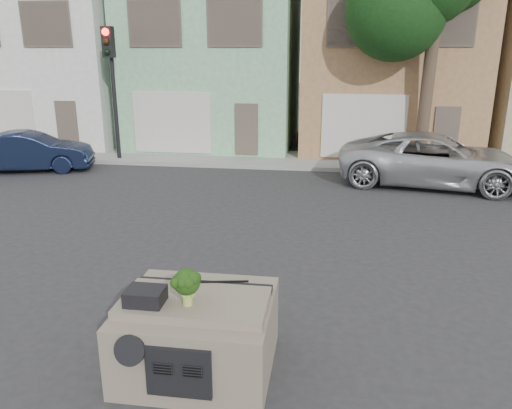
% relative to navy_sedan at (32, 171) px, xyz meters
% --- Properties ---
extents(ground_plane, '(120.00, 120.00, 0.00)m').
position_rel_navy_sedan_xyz_m(ground_plane, '(9.02, -7.60, 0.00)').
color(ground_plane, '#303033').
rests_on(ground_plane, ground).
extents(sidewalk, '(40.00, 3.00, 0.15)m').
position_rel_navy_sedan_xyz_m(sidewalk, '(9.02, 2.90, 0.07)').
color(sidewalk, gray).
rests_on(sidewalk, ground).
extents(townhouse_white, '(7.20, 8.20, 7.55)m').
position_rel_navy_sedan_xyz_m(townhouse_white, '(-1.98, 6.90, 3.77)').
color(townhouse_white, white).
rests_on(townhouse_white, ground).
extents(townhouse_mint, '(7.20, 8.20, 7.55)m').
position_rel_navy_sedan_xyz_m(townhouse_mint, '(5.52, 6.90, 3.77)').
color(townhouse_mint, '#8AC697').
rests_on(townhouse_mint, ground).
extents(townhouse_tan, '(7.20, 8.20, 7.55)m').
position_rel_navy_sedan_xyz_m(townhouse_tan, '(13.02, 6.90, 3.77)').
color(townhouse_tan, '#A77A51').
rests_on(townhouse_tan, ground).
extents(navy_sedan, '(4.56, 2.68, 1.42)m').
position_rel_navy_sedan_xyz_m(navy_sedan, '(0.00, 0.00, 0.00)').
color(navy_sedan, '#131D37').
rests_on(navy_sedan, ground).
extents(silver_pickup, '(6.39, 3.75, 1.67)m').
position_rel_navy_sedan_xyz_m(silver_pickup, '(14.09, 0.04, 0.00)').
color(silver_pickup, silver).
rests_on(silver_pickup, ground).
extents(traffic_signal, '(0.40, 0.40, 5.10)m').
position_rel_navy_sedan_xyz_m(traffic_signal, '(2.52, 1.90, 2.55)').
color(traffic_signal, black).
rests_on(traffic_signal, ground).
extents(tree_near, '(4.40, 4.00, 8.50)m').
position_rel_navy_sedan_xyz_m(tree_near, '(14.02, 2.20, 4.25)').
color(tree_near, '#133611').
rests_on(tree_near, ground).
extents(car_dashboard, '(2.00, 1.80, 1.12)m').
position_rel_navy_sedan_xyz_m(car_dashboard, '(9.02, -10.60, 0.56)').
color(car_dashboard, gray).
rests_on(car_dashboard, ground).
extents(instrument_hump, '(0.48, 0.38, 0.20)m').
position_rel_navy_sedan_xyz_m(instrument_hump, '(8.44, -10.95, 1.22)').
color(instrument_hump, black).
rests_on(instrument_hump, car_dashboard).
extents(wiper_arm, '(0.69, 0.15, 0.02)m').
position_rel_navy_sedan_xyz_m(wiper_arm, '(9.30, -10.22, 1.13)').
color(wiper_arm, black).
rests_on(wiper_arm, car_dashboard).
extents(broccoli, '(0.55, 0.55, 0.50)m').
position_rel_navy_sedan_xyz_m(broccoli, '(8.98, -10.91, 1.37)').
color(broccoli, '#19350D').
rests_on(broccoli, car_dashboard).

